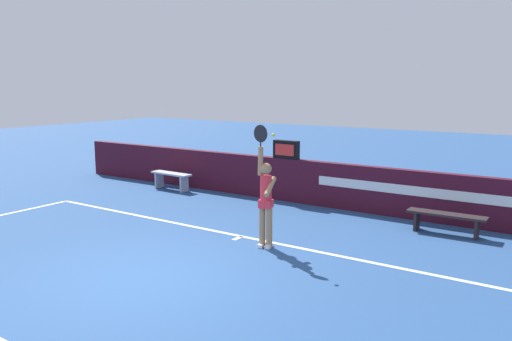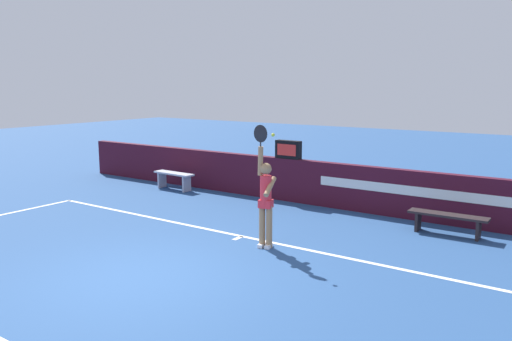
{
  "view_description": "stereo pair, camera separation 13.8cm",
  "coord_description": "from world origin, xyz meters",
  "px_view_note": "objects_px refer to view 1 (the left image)",
  "views": [
    {
      "loc": [
        6.1,
        -5.67,
        3.19
      ],
      "look_at": [
        0.58,
        2.53,
        1.52
      ],
      "focal_mm": 36.0,
      "sensor_mm": 36.0,
      "label": 1
    },
    {
      "loc": [
        6.21,
        -5.59,
        3.19
      ],
      "look_at": [
        0.58,
        2.53,
        1.52
      ],
      "focal_mm": 36.0,
      "sensor_mm": 36.0,
      "label": 2
    }
  ],
  "objects_px": {
    "speed_display": "(286,150)",
    "tennis_ball": "(273,135)",
    "courtside_bench_far": "(171,177)",
    "tennis_player": "(266,197)",
    "courtside_bench_near": "(446,218)"
  },
  "relations": [
    {
      "from": "speed_display",
      "to": "tennis_ball",
      "type": "relative_size",
      "value": 11.18
    },
    {
      "from": "speed_display",
      "to": "courtside_bench_far",
      "type": "bearing_deg",
      "value": -169.2
    },
    {
      "from": "speed_display",
      "to": "courtside_bench_far",
      "type": "xyz_separation_m",
      "value": [
        -3.64,
        -0.69,
        -1.03
      ]
    },
    {
      "from": "tennis_player",
      "to": "tennis_ball",
      "type": "bearing_deg",
      "value": -30.67
    },
    {
      "from": "tennis_player",
      "to": "courtside_bench_near",
      "type": "distance_m",
      "value": 4.05
    },
    {
      "from": "tennis_ball",
      "to": "courtside_bench_near",
      "type": "xyz_separation_m",
      "value": [
        2.46,
        3.07,
        -1.9
      ]
    },
    {
      "from": "speed_display",
      "to": "tennis_player",
      "type": "height_order",
      "value": "tennis_player"
    },
    {
      "from": "courtside_bench_near",
      "to": "speed_display",
      "type": "bearing_deg",
      "value": 169.04
    },
    {
      "from": "tennis_ball",
      "to": "courtside_bench_near",
      "type": "bearing_deg",
      "value": 51.26
    },
    {
      "from": "tennis_player",
      "to": "courtside_bench_near",
      "type": "height_order",
      "value": "tennis_player"
    },
    {
      "from": "courtside_bench_near",
      "to": "courtside_bench_far",
      "type": "xyz_separation_m",
      "value": [
        -8.15,
        0.18,
        0.04
      ]
    },
    {
      "from": "tennis_player",
      "to": "courtside_bench_near",
      "type": "bearing_deg",
      "value": 46.76
    },
    {
      "from": "tennis_player",
      "to": "tennis_ball",
      "type": "relative_size",
      "value": 36.47
    },
    {
      "from": "tennis_player",
      "to": "tennis_ball",
      "type": "height_order",
      "value": "tennis_player"
    },
    {
      "from": "speed_display",
      "to": "courtside_bench_far",
      "type": "distance_m",
      "value": 3.85
    }
  ]
}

